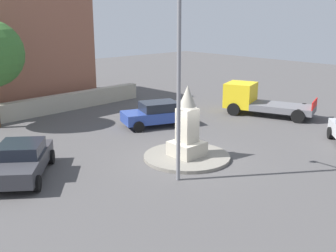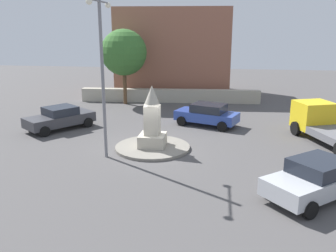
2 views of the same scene
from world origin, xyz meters
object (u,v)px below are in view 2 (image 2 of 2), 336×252
at_px(car_silver_passing, 318,178).
at_px(car_dark_grey_far_side, 60,118).
at_px(streetlamp, 102,62).
at_px(car_blue_approaching, 207,114).
at_px(truck_yellow_waiting, 324,124).
at_px(monument, 152,122).
at_px(tree_near_wall, 124,53).
at_px(corner_building, 174,52).

bearing_deg(car_silver_passing, car_dark_grey_far_side, -119.11).
xyz_separation_m(car_silver_passing, car_dark_grey_far_side, (-7.78, -13.97, -0.04)).
relative_size(streetlamp, car_blue_approaching, 1.79).
bearing_deg(truck_yellow_waiting, car_silver_passing, -16.01).
height_order(monument, car_silver_passing, monument).
bearing_deg(monument, truck_yellow_waiting, 107.36).
relative_size(streetlamp, tree_near_wall, 1.27).
distance_m(monument, corner_building, 17.71).
bearing_deg(car_blue_approaching, truck_yellow_waiting, 71.81).
distance_m(car_silver_passing, car_dark_grey_far_side, 15.99).
distance_m(truck_yellow_waiting, corner_building, 18.27).
distance_m(monument, tree_near_wall, 12.55).
xyz_separation_m(truck_yellow_waiting, corner_building, (-14.50, -10.67, 3.10)).
relative_size(car_blue_approaching, truck_yellow_waiting, 0.73).
height_order(truck_yellow_waiting, tree_near_wall, tree_near_wall).
distance_m(car_blue_approaching, corner_building, 13.26).
bearing_deg(car_silver_passing, monument, -123.00).
bearing_deg(car_silver_passing, streetlamp, -108.64).
height_order(car_silver_passing, car_dark_grey_far_side, car_silver_passing).
distance_m(streetlamp, car_dark_grey_far_side, 7.61).
bearing_deg(streetlamp, corner_building, 177.02).
distance_m(corner_building, tree_near_wall, 7.02).
distance_m(monument, streetlamp, 4.21).
xyz_separation_m(streetlamp, corner_building, (-19.07, 0.99, -0.70)).
xyz_separation_m(monument, car_silver_passing, (4.77, 7.34, -0.70)).
xyz_separation_m(streetlamp, car_dark_grey_far_side, (-4.60, -4.53, -4.03)).
height_order(car_blue_approaching, tree_near_wall, tree_near_wall).
bearing_deg(streetlamp, truck_yellow_waiting, 111.42).
bearing_deg(truck_yellow_waiting, monument, -72.64).
relative_size(car_silver_passing, tree_near_wall, 0.74).
xyz_separation_m(monument, car_dark_grey_far_side, (-3.01, -6.63, -0.74)).
xyz_separation_m(monument, streetlamp, (1.58, -2.10, 3.29)).
relative_size(streetlamp, corner_building, 0.75).
bearing_deg(tree_near_wall, corner_building, 150.97).
height_order(monument, truck_yellow_waiting, monument).
bearing_deg(tree_near_wall, truck_yellow_waiting, 59.25).
bearing_deg(corner_building, tree_near_wall, -29.03).
height_order(car_silver_passing, truck_yellow_waiting, truck_yellow_waiting).
distance_m(monument, car_blue_approaching, 5.95).
xyz_separation_m(monument, car_blue_approaching, (-5.23, 2.74, -0.72)).
bearing_deg(corner_building, car_blue_approaching, 17.41).
bearing_deg(monument, car_silver_passing, 57.00).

